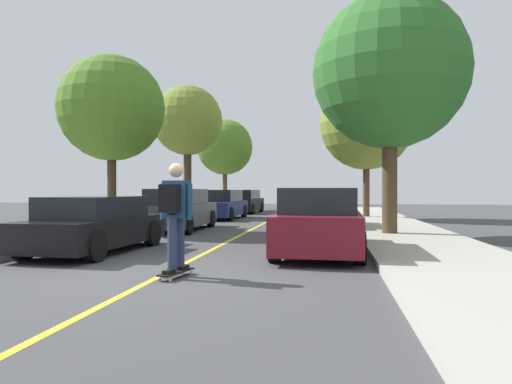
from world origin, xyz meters
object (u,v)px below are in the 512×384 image
parked_car_left_near (178,210)px  street_tree_left_far (225,147)px  skateboard (176,272)px  street_tree_right_near (366,124)px  skateboarder (175,210)px  street_tree_left_near (188,121)px  street_tree_right_nearest (390,72)px  parked_car_left_nearest (95,225)px  parked_car_left_far (221,205)px  street_tree_left_nearest (112,109)px  parked_car_right_nearest (320,221)px  parked_car_right_near (323,210)px  parked_car_left_farthest (243,201)px

parked_car_left_near → street_tree_left_far: bearing=97.1°
parked_car_left_near → skateboard: size_ratio=5.26×
parked_car_left_near → street_tree_right_near: street_tree_right_near is taller
skateboard → skateboarder: skateboarder is taller
street_tree_left_near → skateboard: 17.26m
street_tree_left_far → skateboard: (4.82, -24.46, -4.34)m
street_tree_right_nearest → skateboarder: (-4.22, -7.03, -3.82)m
parked_car_left_nearest → parked_car_left_near: (0.00, 5.78, 0.08)m
parked_car_left_far → street_tree_right_nearest: (7.05, -7.86, 4.22)m
parked_car_left_far → street_tree_right_nearest: street_tree_right_nearest is taller
parked_car_left_near → street_tree_left_nearest: 4.11m
street_tree_left_far → street_tree_left_nearest: bearing=-90.0°
parked_car_right_nearest → skateboard: size_ratio=4.74×
street_tree_right_nearest → street_tree_left_far: bearing=117.4°
street_tree_right_nearest → skateboarder: size_ratio=4.06×
street_tree_right_nearest → street_tree_right_near: (0.00, 8.69, -0.29)m
parked_car_right_near → skateboarder: size_ratio=2.69×
parked_car_left_near → street_tree_left_near: bearing=105.0°
parked_car_left_nearest → parked_car_right_near: bearing=55.6°
street_tree_left_near → street_tree_right_nearest: bearing=-44.3°
parked_car_left_near → street_tree_left_nearest: bearing=-153.7°
street_tree_left_nearest → parked_car_right_near: bearing=20.3°
parked_car_left_farthest → parked_car_right_near: (5.06, -10.67, -0.04)m
street_tree_left_near → street_tree_right_nearest: street_tree_right_nearest is taller
street_tree_left_near → skateboard: street_tree_left_near is taller
parked_car_right_near → street_tree_right_near: street_tree_right_near is taller
parked_car_left_nearest → street_tree_right_near: size_ratio=0.62×
parked_car_left_far → street_tree_right_near: bearing=6.7°
street_tree_right_near → parked_car_right_nearest: bearing=-99.0°
parked_car_left_farthest → skateboard: size_ratio=5.08×
parked_car_left_nearest → street_tree_right_near: (7.05, 13.05, 4.00)m
parked_car_left_farthest → parked_car_right_near: parked_car_left_farthest is taller
parked_car_left_far → parked_car_left_near: bearing=-90.0°
parked_car_left_far → street_tree_left_near: (-1.99, 0.97, 4.30)m
parked_car_left_nearest → parked_car_left_farthest: bearing=90.0°
parked_car_left_far → street_tree_left_nearest: 8.43m
street_tree_left_near → street_tree_left_far: street_tree_left_near is taller
parked_car_left_near → skateboarder: bearing=-71.5°
parked_car_left_nearest → parked_car_right_nearest: bearing=5.2°
parked_car_left_farthest → skateboarder: skateboarder is taller
parked_car_left_far → parked_car_right_nearest: size_ratio=1.10×
skateboard → street_tree_left_far: bearing=101.1°
parked_car_left_farthest → street_tree_left_near: bearing=-112.1°
parked_car_left_nearest → street_tree_left_near: size_ratio=0.62×
street_tree_left_nearest → skateboard: (4.82, -7.44, -4.08)m
street_tree_right_near → parked_car_left_far: bearing=-173.3°
parked_car_left_near → skateboarder: size_ratio=2.61×
parked_car_left_nearest → street_tree_left_nearest: (-1.98, 4.80, 3.54)m
street_tree_left_nearest → skateboarder: street_tree_left_nearest is taller
street_tree_left_near → parked_car_right_near: bearing=-39.4°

